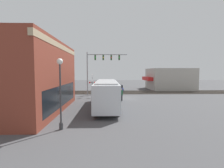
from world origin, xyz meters
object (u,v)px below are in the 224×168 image
at_px(crossing_signal, 92,83).
at_px(pedestrian_at_crossing, 93,90).
at_px(city_bus, 106,93).
at_px(streetlamp, 60,88).
at_px(parked_car_blue, 119,88).
at_px(pedestrian_near_bus, 122,95).

bearing_deg(crossing_signal, pedestrian_at_crossing, -9.07).
relative_size(city_bus, streetlamp, 2.19).
bearing_deg(parked_car_blue, streetlamp, 166.99).
bearing_deg(streetlamp, crossing_signal, -2.21).
bearing_deg(crossing_signal, pedestrian_near_bus, -142.71).
height_order(crossing_signal, streetlamp, streetlamp).
bearing_deg(crossing_signal, city_bus, -166.71).
distance_m(city_bus, crossing_signal, 11.25).
height_order(pedestrian_at_crossing, pedestrian_near_bus, pedestrian_at_crossing).
relative_size(crossing_signal, parked_car_blue, 0.80).
bearing_deg(city_bus, streetlamp, 156.93).
bearing_deg(pedestrian_at_crossing, parked_car_blue, -37.83).
bearing_deg(pedestrian_at_crossing, pedestrian_near_bus, -144.00).
distance_m(city_bus, parked_car_blue, 18.03).
distance_m(crossing_signal, streetlamp, 18.72).
relative_size(crossing_signal, pedestrian_near_bus, 2.13).
height_order(crossing_signal, pedestrian_at_crossing, crossing_signal).
bearing_deg(city_bus, parked_car_blue, -8.31).
height_order(city_bus, crossing_signal, crossing_signal).
bearing_deg(pedestrian_at_crossing, streetlamp, 177.69).
xyz_separation_m(crossing_signal, parked_car_blue, (6.87, -5.18, -1.64)).
bearing_deg(pedestrian_near_bus, city_bus, 155.13).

